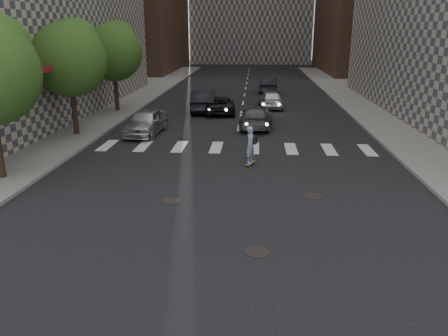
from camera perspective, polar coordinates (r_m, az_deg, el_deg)
The scene contains 15 objects.
ground at distance 14.97m, azimuth -0.21°, elevation -6.23°, with size 160.00×160.00×0.00m, color black.
sidewalk_left at distance 37.54m, azimuth -20.61°, elevation 7.33°, with size 13.00×80.00×0.15m, color gray.
sidewalk_right at distance 36.75m, azimuth 25.68°, elevation 6.52°, with size 13.00×80.00×0.15m, color gray.
tree_b at distance 26.95m, azimuth -19.40°, elevation 13.66°, with size 4.20×4.20×6.60m.
tree_c at distance 34.46m, azimuth -14.13°, elevation 14.76°, with size 4.20×4.20×6.60m.
manhole_a at distance 12.69m, azimuth 4.45°, elevation -10.89°, with size 0.70×0.70×0.02m, color black.
manhole_b at distance 16.32m, azimuth -6.93°, elevation -4.26°, with size 0.70×0.70×0.02m, color black.
manhole_c at distance 16.94m, azimuth 11.53°, elevation -3.67°, with size 0.70×0.70×0.02m, color black.
skateboarder at distance 20.28m, azimuth 3.54°, elevation 3.03°, with size 0.62×0.94×1.83m.
silver_sedan at distance 26.82m, azimuth -10.16°, elevation 5.95°, with size 1.79×4.45×1.52m, color silver.
traffic_car_a at distance 33.98m, azimuth -2.73°, elevation 8.74°, with size 1.75×5.01×1.65m, color black.
traffic_car_b at distance 28.44m, azimuth 4.27°, elevation 6.70°, with size 1.95×4.79×1.39m, color #505156.
traffic_car_c at distance 33.29m, azimuth -0.50°, elevation 8.24°, with size 2.11×4.58×1.27m, color black.
traffic_car_d at distance 35.83m, azimuth 6.06°, elevation 8.96°, with size 1.70×4.23×1.44m, color silver.
traffic_car_e at distance 44.57m, azimuth 5.74°, elevation 10.76°, with size 1.70×4.87×1.60m, color black.
Camera 1 is at (1.02, -13.66, 6.05)m, focal length 35.00 mm.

